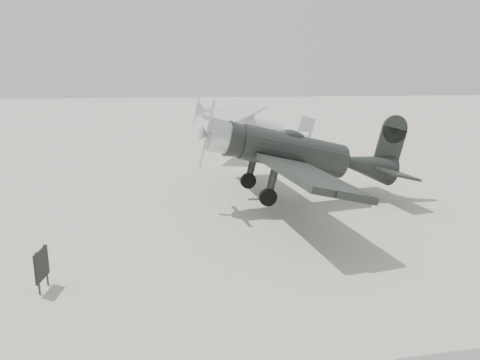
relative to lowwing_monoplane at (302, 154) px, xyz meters
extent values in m
plane|color=#B0A99C|center=(-2.18, -5.11, -2.18)|extent=(160.00, 160.00, 0.00)
cylinder|color=black|center=(-0.41, -0.06, 0.08)|extent=(4.80, 2.11, 1.48)
cone|color=black|center=(3.03, 0.42, 0.13)|extent=(2.91, 1.74, 1.37)
cylinder|color=#BBBEC0|center=(-3.60, -0.50, 0.08)|extent=(1.12, 1.43, 1.31)
cone|color=#BBBEC0|center=(-4.23, -0.59, 0.08)|extent=(0.45, 0.64, 0.59)
cube|color=#BBBEC0|center=(-4.15, -0.58, 0.08)|extent=(0.09, 0.20, 2.74)
ellipsoid|color=black|center=(-0.62, -0.09, 0.73)|extent=(1.25, 0.87, 0.49)
cube|color=black|center=(-1.15, -0.16, -0.29)|extent=(3.95, 12.84, 0.23)
cube|color=black|center=(3.87, 0.54, 0.18)|extent=(1.76, 4.55, 0.11)
cube|color=black|center=(4.02, 0.56, 1.08)|extent=(1.27, 0.28, 1.90)
cylinder|color=black|center=(-1.37, -1.63, -1.74)|extent=(0.73, 0.27, 0.72)
cylinder|color=black|center=(-1.76, 1.19, -1.74)|extent=(0.73, 0.27, 0.72)
cylinder|color=#333333|center=(-1.37, -1.63, -1.03)|extent=(0.13, 0.13, 1.48)
cylinder|color=#333333|center=(-1.76, 1.19, -1.03)|extent=(0.13, 0.13, 1.48)
cylinder|color=black|center=(4.13, 0.58, -0.32)|extent=(0.24, 0.12, 0.23)
cylinder|color=#AEB0B3|center=(-0.66, 14.40, -0.22)|extent=(5.75, 3.04, 1.20)
cone|color=#AEB0B3|center=(2.94, 13.12, -0.22)|extent=(2.22, 1.69, 1.09)
cone|color=#AEB0B3|center=(-3.64, 15.46, -0.22)|extent=(1.00, 1.29, 1.14)
cube|color=#AEB0B3|center=(-4.05, 15.61, -0.22)|extent=(0.10, 0.16, 2.40)
cube|color=#AEB0B3|center=(-1.07, 14.55, 0.46)|extent=(5.99, 12.02, 0.20)
cube|color=#AEB0B3|center=(3.46, 12.93, -0.16)|extent=(2.17, 3.83, 0.09)
cube|color=#AEB0B3|center=(3.56, 12.90, 0.55)|extent=(0.96, 0.41, 1.42)
cylinder|color=black|center=(-1.88, 13.56, -1.88)|extent=(0.63, 0.35, 0.61)
cylinder|color=black|center=(-1.08, 15.82, -1.88)|extent=(0.63, 0.35, 0.61)
cylinder|color=#333333|center=(-1.88, 13.56, -1.26)|extent=(0.13, 0.13, 1.31)
cylinder|color=#333333|center=(-1.08, 15.82, -1.26)|extent=(0.13, 0.13, 1.31)
cylinder|color=black|center=(3.66, 12.86, -0.55)|extent=(0.21, 0.14, 0.20)
cylinder|color=#333333|center=(-8.83, -7.38, -1.59)|extent=(0.06, 0.06, 1.18)
cylinder|color=#333333|center=(-8.76, -6.84, -1.59)|extent=(0.06, 0.06, 1.18)
cube|color=black|center=(-8.79, -7.11, -1.46)|extent=(0.15, 0.82, 0.82)
cube|color=beige|center=(-8.83, -7.10, -1.41)|extent=(0.08, 0.63, 0.16)
camera|label=1|loc=(-4.99, -19.09, 3.60)|focal=35.00mm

